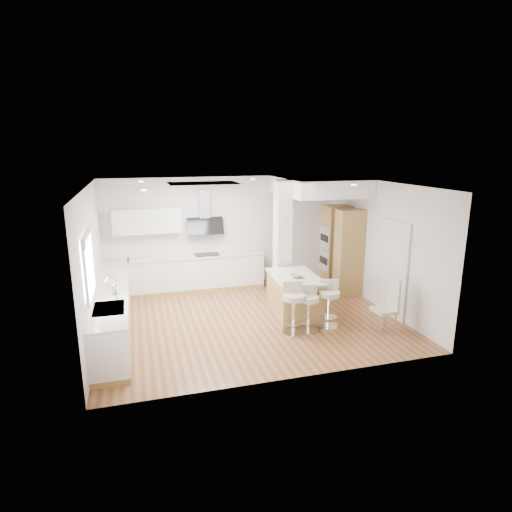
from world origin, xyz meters
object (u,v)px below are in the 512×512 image
object	(u,v)px
dining_chair	(389,303)
bar_stool_a	(294,305)
peninsula	(294,295)
bar_stool_c	(329,301)
bar_stool_b	(309,306)

from	to	relation	value
dining_chair	bar_stool_a	bearing A→B (deg)	166.97
peninsula	bar_stool_c	size ratio (longest dim) A/B	1.57
peninsula	bar_stool_a	xyz separation A→B (m)	(-0.35, -0.88, 0.12)
bar_stool_b	bar_stool_c	bearing A→B (deg)	24.34
peninsula	bar_stool_c	distance (m)	0.91
peninsula	bar_stool_b	xyz separation A→B (m)	(-0.04, -0.87, 0.07)
bar_stool_a	peninsula	bearing A→B (deg)	76.98
peninsula	bar_stool_a	bearing A→B (deg)	-108.43
peninsula	bar_stool_c	world-z (taller)	bar_stool_c
peninsula	bar_stool_b	distance (m)	0.88
bar_stool_b	bar_stool_a	bearing A→B (deg)	-164.04
bar_stool_b	peninsula	bearing A→B (deg)	101.70
bar_stool_c	dining_chair	world-z (taller)	dining_chair
bar_stool_b	bar_stool_c	world-z (taller)	bar_stool_c
bar_stool_b	bar_stool_c	xyz separation A→B (m)	(0.47, 0.08, 0.02)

